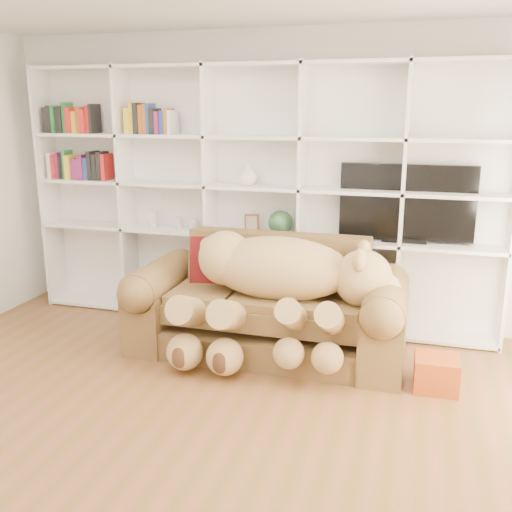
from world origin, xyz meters
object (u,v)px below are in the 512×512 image
(teddy_bear, at_px, (277,283))
(tv, at_px, (407,204))
(gift_box, at_px, (436,373))
(sofa, at_px, (268,310))

(teddy_bear, bearing_deg, tv, 44.31)
(teddy_bear, height_order, tv, tv)
(teddy_bear, bearing_deg, gift_box, -5.95)
(tv, bearing_deg, gift_box, -73.12)
(teddy_bear, relative_size, gift_box, 5.53)
(teddy_bear, relative_size, tv, 1.51)
(sofa, height_order, gift_box, sofa)
(tv, bearing_deg, sofa, -146.77)
(sofa, xyz_separation_m, teddy_bear, (0.12, -0.19, 0.31))
(sofa, bearing_deg, teddy_bear, -57.97)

